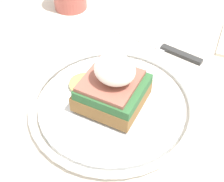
# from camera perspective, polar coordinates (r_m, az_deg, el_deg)

# --- Properties ---
(dining_table) EXTENTS (0.97, 0.64, 0.76)m
(dining_table) POSITION_cam_1_polar(r_m,az_deg,el_deg) (0.58, -0.87, -10.85)
(dining_table) COLOR beige
(dining_table) RESTS_ON ground_plane
(plate) EXTENTS (0.24, 0.24, 0.02)m
(plate) POSITION_cam_1_polar(r_m,az_deg,el_deg) (0.45, 0.00, -2.40)
(plate) COLOR silver
(plate) RESTS_ON dining_table
(sandwich) EXTENTS (0.09, 0.12, 0.08)m
(sandwich) POSITION_cam_1_polar(r_m,az_deg,el_deg) (0.42, 0.07, 0.95)
(sandwich) COLOR olive
(sandwich) RESTS_ON plate
(knife) EXTENTS (0.04, 0.19, 0.01)m
(knife) POSITION_cam_1_polar(r_m,az_deg,el_deg) (0.57, 8.97, 8.03)
(knife) COLOR #2D2D2D
(knife) RESTS_ON dining_table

